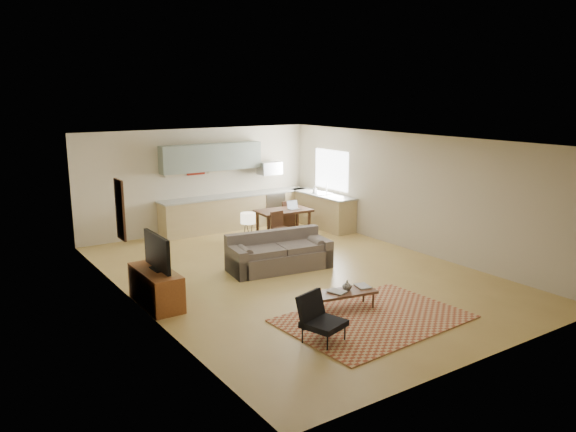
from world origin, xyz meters
TOP-DOWN VIEW (x-y plane):
  - room at (0.00, 0.00)m, footprint 9.00×9.00m
  - kitchen_counter_back at (0.90, 4.18)m, footprint 4.26×0.64m
  - kitchen_counter_right at (2.93, 3.00)m, footprint 0.64×2.26m
  - kitchen_range at (2.00, 4.18)m, footprint 0.62×0.62m
  - kitchen_microwave at (2.00, 4.20)m, footprint 0.62×0.40m
  - upper_cabinets at (0.30, 4.33)m, footprint 2.80×0.34m
  - window_right at (3.23, 3.00)m, footprint 0.02×1.40m
  - wall_art_left at (-3.21, 0.90)m, footprint 0.06×0.42m
  - triptych at (-0.10, 4.47)m, footprint 1.70×0.04m
  - rug at (-0.28, -2.62)m, footprint 3.02×2.18m
  - sofa at (-0.11, 0.45)m, footprint 2.31×1.25m
  - coffee_table at (-0.44, -2.04)m, footprint 1.17×0.64m
  - book_a at (-0.66, -2.04)m, footprint 0.38×0.42m
  - book_b at (-0.12, -2.01)m, footprint 0.35×0.39m
  - vase at (-0.34, -2.01)m, footprint 0.24×0.24m
  - armchair at (-1.47, -2.84)m, footprint 0.78×0.78m
  - tv_credenza at (-2.97, -0.03)m, footprint 0.52×1.36m
  - tv at (-2.92, -0.03)m, footprint 0.10×1.04m
  - console_table at (-0.51, 1.04)m, footprint 0.63×0.51m
  - table_lamp at (-0.51, 1.04)m, footprint 0.37×0.37m
  - dining_table at (1.46, 2.69)m, footprint 1.41×0.86m
  - dining_chair_near at (1.02, 2.13)m, footprint 0.40×0.41m
  - dining_chair_far at (1.91, 3.26)m, footprint 0.42×0.44m
  - laptop at (1.74, 2.60)m, footprint 0.30×0.24m
  - soap_bottle at (2.83, 3.20)m, footprint 0.09×0.09m

SIDE VIEW (x-z plane):
  - rug at x=-0.28m, z-range 0.00..0.02m
  - coffee_table at x=-0.44m, z-range 0.00..0.34m
  - tv_credenza at x=-2.97m, z-range 0.00..0.63m
  - console_table at x=-0.51m, z-range 0.00..0.64m
  - book_b at x=-0.12m, z-range 0.33..0.35m
  - book_a at x=-0.66m, z-range 0.33..0.36m
  - dining_table at x=1.46m, z-range 0.00..0.69m
  - armchair at x=-1.47m, z-range 0.00..0.72m
  - sofa at x=-0.11m, z-range 0.00..0.77m
  - dining_chair_near at x=1.02m, z-range 0.00..0.78m
  - dining_chair_far at x=1.91m, z-range 0.00..0.81m
  - vase at x=-0.34m, z-range 0.33..0.50m
  - kitchen_range at x=2.00m, z-range 0.00..0.90m
  - kitchen_counter_back at x=0.90m, z-range 0.00..0.92m
  - kitchen_counter_right at x=2.93m, z-range 0.00..0.92m
  - laptop at x=1.74m, z-range 0.69..0.91m
  - table_lamp at x=-0.51m, z-range 0.64..1.16m
  - tv at x=-2.92m, z-range 0.63..1.25m
  - soap_bottle at x=2.83m, z-range 0.92..1.11m
  - room at x=0.00m, z-range -3.15..5.85m
  - kitchen_microwave at x=2.00m, z-range 1.38..1.73m
  - window_right at x=3.23m, z-range 1.02..2.08m
  - wall_art_left at x=-3.21m, z-range 1.00..2.10m
  - triptych at x=-0.10m, z-range 1.50..2.00m
  - upper_cabinets at x=0.30m, z-range 1.60..2.30m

